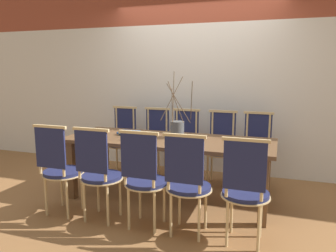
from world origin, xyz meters
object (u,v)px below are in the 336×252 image
dining_table (168,147)px  chair_near_center (144,177)px  vase_centerpiece (177,129)px  chair_far_center (184,143)px  book_stack (129,133)px

dining_table → chair_near_center: bearing=-88.3°
chair_near_center → vase_centerpiece: size_ratio=1.28×
dining_table → chair_far_center: (-0.03, 0.76, -0.12)m
chair_near_center → vase_centerpiece: (0.07, 0.84, 0.33)m
chair_far_center → vase_centerpiece: (0.12, -0.69, 0.33)m
chair_near_center → chair_far_center: (-0.05, 1.53, 0.00)m
chair_near_center → book_stack: (-0.56, 0.84, 0.24)m
dining_table → chair_near_center: 0.77m
dining_table → book_stack: size_ratio=9.28×
dining_table → vase_centerpiece: size_ratio=3.13×
chair_far_center → vase_centerpiece: size_ratio=1.28×
chair_far_center → book_stack: 0.89m
dining_table → chair_far_center: chair_far_center is taller
vase_centerpiece → book_stack: 0.64m
vase_centerpiece → book_stack: size_ratio=2.96×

